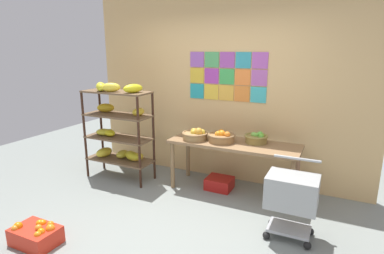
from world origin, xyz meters
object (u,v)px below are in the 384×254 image
object	(u,v)px
fruit_basket_centre	(222,137)
orange_crate_foreground	(36,235)
shopping_cart	(292,194)
produce_crate_under_table	(219,183)
fruit_basket_right	(257,138)
display_table	(234,148)
banana_shelf_unit	(118,127)
fruit_basket_back_right	(196,134)

from	to	relation	value
fruit_basket_centre	orange_crate_foreground	xyz separation A→B (m)	(-1.26, -2.02, -0.69)
orange_crate_foreground	shopping_cart	size ratio (longest dim) A/B	0.57
produce_crate_under_table	fruit_basket_right	bearing A→B (deg)	13.46
display_table	fruit_basket_right	xyz separation A→B (m)	(0.28, 0.11, 0.16)
fruit_basket_right	produce_crate_under_table	world-z (taller)	fruit_basket_right
banana_shelf_unit	fruit_basket_right	xyz separation A→B (m)	(2.03, 0.39, -0.02)
display_table	fruit_basket_right	world-z (taller)	fruit_basket_right
fruit_basket_back_right	fruit_basket_right	xyz separation A→B (m)	(0.82, 0.21, -0.00)
fruit_basket_centre	produce_crate_under_table	distance (m)	0.71
fruit_basket_centre	fruit_basket_back_right	world-z (taller)	fruit_basket_back_right
display_table	banana_shelf_unit	bearing A→B (deg)	-170.93
fruit_basket_centre	produce_crate_under_table	xyz separation A→B (m)	(-0.03, 0.05, -0.71)
banana_shelf_unit	fruit_basket_centre	xyz separation A→B (m)	(1.59, 0.23, -0.02)
fruit_basket_back_right	produce_crate_under_table	xyz separation A→B (m)	(0.34, 0.10, -0.71)
produce_crate_under_table	orange_crate_foreground	distance (m)	2.41
orange_crate_foreground	shopping_cart	bearing A→B (deg)	28.40
fruit_basket_right	produce_crate_under_table	xyz separation A→B (m)	(-0.48, -0.11, -0.71)
fruit_basket_centre	shopping_cart	xyz separation A→B (m)	(1.07, -0.76, -0.30)
fruit_basket_centre	shopping_cart	distance (m)	1.35
display_table	fruit_basket_back_right	bearing A→B (deg)	-169.61
banana_shelf_unit	fruit_basket_right	size ratio (longest dim) A/B	4.69
banana_shelf_unit	orange_crate_foreground	bearing A→B (deg)	-79.71
fruit_basket_centre	display_table	bearing A→B (deg)	15.69
fruit_basket_right	orange_crate_foreground	xyz separation A→B (m)	(-1.71, -2.18, -0.69)
shopping_cart	fruit_basket_centre	bearing A→B (deg)	144.72
fruit_basket_centre	fruit_basket_right	bearing A→B (deg)	19.82
produce_crate_under_table	orange_crate_foreground	xyz separation A→B (m)	(-1.23, -2.07, 0.02)
fruit_basket_centre	fruit_basket_right	world-z (taller)	fruit_basket_centre
orange_crate_foreground	display_table	bearing A→B (deg)	55.37
banana_shelf_unit	orange_crate_foreground	xyz separation A→B (m)	(0.32, -1.79, -0.71)
shopping_cart	banana_shelf_unit	bearing A→B (deg)	168.92
fruit_basket_right	shopping_cart	world-z (taller)	fruit_basket_right
fruit_basket_centre	orange_crate_foreground	distance (m)	2.48
fruit_basket_back_right	shopping_cart	xyz separation A→B (m)	(1.44, -0.71, -0.30)
banana_shelf_unit	produce_crate_under_table	size ratio (longest dim) A/B	4.10
produce_crate_under_table	orange_crate_foreground	bearing A→B (deg)	-120.74
fruit_basket_centre	fruit_basket_right	distance (m)	0.47
orange_crate_foreground	fruit_basket_back_right	bearing A→B (deg)	65.60
banana_shelf_unit	shopping_cart	xyz separation A→B (m)	(2.66, -0.53, -0.32)
display_table	shopping_cart	size ratio (longest dim) A/B	2.13
produce_crate_under_table	shopping_cart	distance (m)	1.43
fruit_basket_right	produce_crate_under_table	bearing A→B (deg)	-166.54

